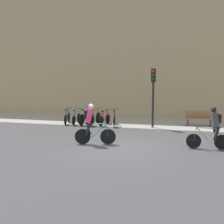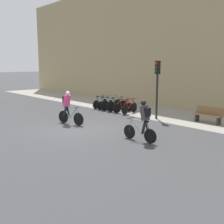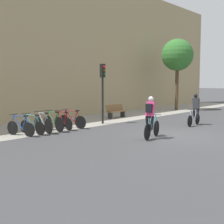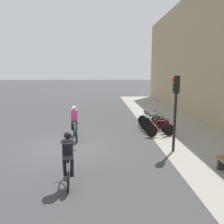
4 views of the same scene
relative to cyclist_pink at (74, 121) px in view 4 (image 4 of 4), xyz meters
name	(u,v)px [view 4 (image 4 of 4)]	position (x,y,z in m)	size (l,w,h in m)	color
ground	(66,146)	(1.31, -0.28, -0.95)	(200.00, 200.00, 0.00)	#3D3D3F
kerb_strip	(202,144)	(1.31, 6.47, -0.94)	(44.00, 4.50, 0.01)	gray
cyclist_pink	(74,121)	(0.00, 0.00, 0.00)	(1.76, 0.60, 1.78)	black
cyclist_grey	(68,157)	(5.08, 0.43, 0.00)	(1.72, 0.47, 1.75)	black
parked_bike_0	(149,118)	(-3.16, 4.74, -0.56)	(0.49, 1.61, 0.95)	black
parked_bike_1	(151,120)	(-2.55, 4.74, -0.56)	(0.46, 1.66, 0.94)	black
parked_bike_2	(153,122)	(-1.95, 4.74, -0.53)	(0.46, 1.70, 0.99)	black
parked_bike_3	(155,124)	(-1.33, 4.74, -0.53)	(0.46, 1.75, 0.99)	black
parked_bike_4	(158,127)	(-0.72, 4.74, -0.56)	(0.46, 1.60, 0.94)	black
parked_bike_5	(161,130)	(-0.11, 4.74, -0.55)	(0.49, 1.68, 0.97)	black
traffic_light_pole	(175,100)	(2.18, 4.69, 1.41)	(0.26, 0.30, 3.39)	black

